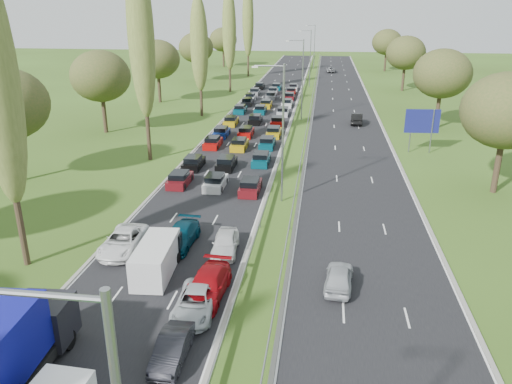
% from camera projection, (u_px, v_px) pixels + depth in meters
% --- Properties ---
extents(ground, '(260.00, 260.00, 0.00)m').
position_uv_depth(ground, '(302.00, 117.00, 79.06)').
color(ground, '#324917').
rests_on(ground, ground).
extents(near_carriageway, '(10.50, 215.00, 0.04)m').
position_uv_depth(near_carriageway, '(262.00, 113.00, 82.23)').
color(near_carriageway, black).
rests_on(near_carriageway, ground).
extents(far_carriageway, '(10.50, 215.00, 0.04)m').
position_uv_depth(far_carriageway, '(344.00, 115.00, 80.53)').
color(far_carriageway, black).
rests_on(far_carriageway, ground).
extents(central_reservation, '(2.36, 215.00, 0.32)m').
position_uv_depth(central_reservation, '(303.00, 111.00, 81.19)').
color(central_reservation, gray).
rests_on(central_reservation, ground).
extents(lamp_columns, '(0.18, 140.18, 12.00)m').
position_uv_depth(lamp_columns, '(302.00, 81.00, 75.12)').
color(lamp_columns, gray).
rests_on(lamp_columns, ground).
extents(poplar_row, '(2.80, 127.80, 22.44)m').
position_uv_depth(poplar_row, '(179.00, 39.00, 65.79)').
color(poplar_row, '#2D2116').
rests_on(poplar_row, ground).
extents(woodland_left, '(8.00, 166.00, 11.10)m').
position_uv_depth(woodland_left, '(89.00, 80.00, 63.60)').
color(woodland_left, '#2D2116').
rests_on(woodland_left, ground).
extents(woodland_right, '(8.00, 153.00, 11.10)m').
position_uv_depth(woodland_right, '(457.00, 82.00, 61.54)').
color(woodland_right, '#2D2116').
rests_on(woodland_right, ground).
extents(traffic_queue_fill, '(9.13, 67.63, 0.80)m').
position_uv_depth(traffic_queue_fill, '(258.00, 117.00, 77.30)').
color(traffic_queue_fill, '#590F14').
rests_on(traffic_queue_fill, ground).
extents(near_car_2, '(2.60, 5.38, 1.48)m').
position_uv_depth(near_car_2, '(123.00, 241.00, 35.24)').
color(near_car_2, white).
rests_on(near_car_2, near_carriageway).
extents(near_car_7, '(2.25, 5.07, 1.45)m').
position_uv_depth(near_car_7, '(180.00, 236.00, 36.05)').
color(near_car_7, '#043144').
rests_on(near_car_7, near_carriageway).
extents(near_car_9, '(1.39, 3.94, 1.30)m').
position_uv_depth(near_car_9, '(172.00, 348.00, 24.27)').
color(near_car_9, black).
rests_on(near_car_9, near_carriageway).
extents(near_car_10, '(2.37, 4.86, 1.33)m').
position_uv_depth(near_car_10, '(196.00, 302.00, 28.04)').
color(near_car_10, '#B2B8BC').
rests_on(near_car_10, near_carriageway).
extents(near_car_11, '(2.40, 5.32, 1.51)m').
position_uv_depth(near_car_11, '(207.00, 285.00, 29.57)').
color(near_car_11, '#98090F').
rests_on(near_car_11, near_carriageway).
extents(near_car_12, '(2.03, 4.41, 1.47)m').
position_uv_depth(near_car_12, '(225.00, 243.00, 35.01)').
color(near_car_12, silver).
rests_on(near_car_12, near_carriageway).
extents(far_car_0, '(2.01, 4.26, 1.41)m').
position_uv_depth(far_car_0, '(339.00, 277.00, 30.61)').
color(far_car_0, '#A3A7AC').
rests_on(far_car_0, far_carriageway).
extents(far_car_1, '(1.97, 4.86, 1.57)m').
position_uv_depth(far_car_1, '(357.00, 119.00, 74.18)').
color(far_car_1, black).
rests_on(far_car_1, far_carriageway).
extents(far_car_2, '(2.57, 5.19, 1.41)m').
position_uv_depth(far_car_2, '(331.00, 70.00, 134.30)').
color(far_car_2, slate).
rests_on(far_car_2, far_carriageway).
extents(white_van_rear, '(2.08, 5.31, 2.14)m').
position_uv_depth(white_van_rear, '(157.00, 257.00, 32.22)').
color(white_van_rear, silver).
rests_on(white_van_rear, near_carriageway).
extents(direction_sign, '(4.00, 0.35, 5.20)m').
position_uv_depth(direction_sign, '(422.00, 123.00, 58.47)').
color(direction_sign, gray).
rests_on(direction_sign, ground).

